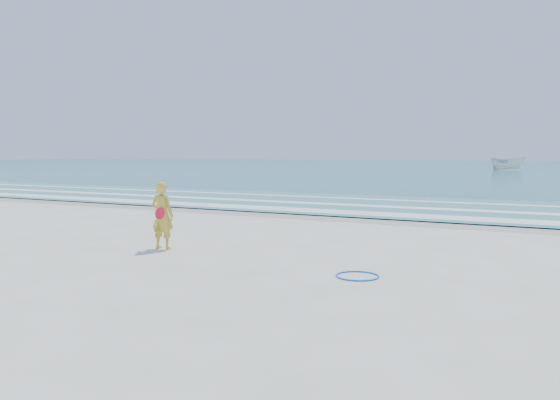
% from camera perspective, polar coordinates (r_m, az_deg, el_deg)
% --- Properties ---
extents(ground, '(400.00, 400.00, 0.00)m').
position_cam_1_polar(ground, '(11.46, -10.08, -6.44)').
color(ground, silver).
rests_on(ground, ground).
extents(wet_sand, '(400.00, 2.40, 0.00)m').
position_cam_1_polar(wet_sand, '(19.28, 6.59, -1.84)').
color(wet_sand, '#B2A893').
rests_on(wet_sand, ground).
extents(ocean, '(400.00, 190.00, 0.04)m').
position_cam_1_polar(ocean, '(114.09, 24.40, 3.25)').
color(ocean, '#19727F').
rests_on(ocean, ground).
extents(shallow, '(400.00, 10.00, 0.01)m').
position_cam_1_polar(shallow, '(23.98, 10.93, -0.50)').
color(shallow, '#59B7AD').
rests_on(shallow, ocean).
extents(foam_near, '(400.00, 1.40, 0.01)m').
position_cam_1_polar(foam_near, '(20.49, 7.91, -1.32)').
color(foam_near, white).
rests_on(foam_near, shallow).
extents(foam_mid, '(400.00, 0.90, 0.01)m').
position_cam_1_polar(foam_mid, '(23.22, 10.35, -0.64)').
color(foam_mid, white).
rests_on(foam_mid, shallow).
extents(foam_far, '(400.00, 0.60, 0.01)m').
position_cam_1_polar(foam_far, '(26.38, 12.51, -0.04)').
color(foam_far, white).
rests_on(foam_far, shallow).
extents(hoop, '(0.88, 0.88, 0.03)m').
position_cam_1_polar(hoop, '(10.10, 8.09, -7.86)').
color(hoop, blue).
rests_on(hoop, ground).
extents(boat, '(5.21, 3.51, 1.88)m').
position_cam_1_polar(boat, '(82.34, 22.69, 3.56)').
color(boat, silver).
rests_on(boat, ocean).
extents(woman, '(0.61, 0.43, 1.59)m').
position_cam_1_polar(woman, '(13.06, -12.20, -1.58)').
color(woman, gold).
rests_on(woman, ground).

